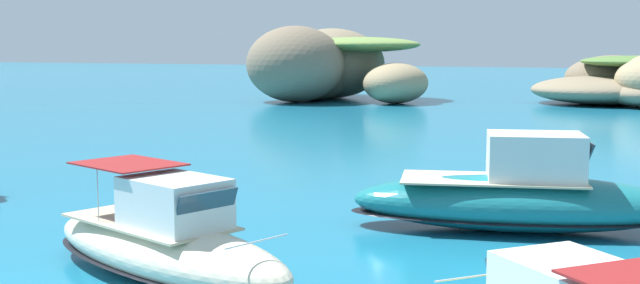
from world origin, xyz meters
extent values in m
ellipsoid|color=#756651|center=(-20.21, 62.14, 3.87)|extent=(14.13, 14.30, 7.74)
ellipsoid|color=#84755B|center=(-19.13, 69.69, 3.81)|extent=(16.30, 16.83, 7.61)
ellipsoid|color=#84755B|center=(-20.98, 72.07, 2.56)|extent=(10.71, 10.54, 5.13)
ellipsoid|color=#9E8966|center=(-10.21, 64.19, 2.02)|extent=(6.79, 8.22, 4.04)
ellipsoid|color=#756651|center=(-19.63, 66.17, 2.87)|extent=(8.57, 7.57, 5.74)
ellipsoid|color=olive|center=(-15.67, 68.20, 5.84)|extent=(13.46, 12.23, 1.62)
ellipsoid|color=#84755B|center=(8.64, 71.06, 1.37)|extent=(15.23, 15.15, 2.75)
ellipsoid|color=#756651|center=(9.85, 75.58, 2.38)|extent=(12.94, 12.53, 4.76)
ellipsoid|color=#517538|center=(12.16, 72.10, 4.19)|extent=(10.87, 9.89, 1.16)
ellipsoid|color=beige|center=(1.40, 3.99, 0.74)|extent=(9.05, 5.62, 1.48)
ellipsoid|color=black|center=(1.40, 3.99, 0.41)|extent=(9.23, 5.74, 0.18)
cube|color=#C6B793|center=(0.79, 4.23, 1.37)|extent=(5.26, 3.82, 0.06)
cube|color=silver|center=(1.81, 3.83, 2.01)|extent=(2.94, 2.59, 1.22)
cube|color=#2D4756|center=(2.96, 3.38, 2.13)|extent=(0.88, 1.68, 0.65)
cylinder|color=silver|center=(4.56, 2.74, 1.55)|extent=(0.70, 1.71, 0.04)
cube|color=maroon|center=(-0.01, 4.55, 2.76)|extent=(3.17, 2.85, 0.04)
cylinder|color=silver|center=(0.32, 5.40, 2.06)|extent=(0.03, 0.03, 1.39)
cylinder|color=silver|center=(-0.35, 3.70, 2.06)|extent=(0.03, 0.03, 1.39)
cube|color=#2D4756|center=(10.52, 1.03, 1.98)|extent=(1.30, 1.29, 0.60)
cylinder|color=silver|center=(9.40, 2.16, 1.45)|extent=(1.23, 1.22, 0.04)
ellipsoid|color=#19727A|center=(8.78, 12.59, 0.87)|extent=(10.70, 5.22, 1.75)
ellipsoid|color=black|center=(8.78, 12.59, 0.48)|extent=(10.91, 5.32, 0.21)
cube|color=#C6B793|center=(8.02, 12.42, 1.62)|extent=(6.08, 3.77, 0.06)
cube|color=silver|center=(9.28, 12.70, 2.36)|extent=(3.27, 2.72, 1.44)
cube|color=#2D4756|center=(10.70, 13.01, 2.51)|extent=(0.74, 2.02, 0.76)
camera|label=1|loc=(12.10, -12.54, 5.81)|focal=44.78mm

